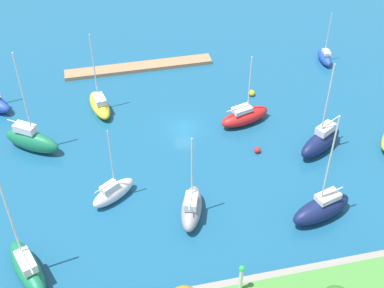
% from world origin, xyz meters
% --- Properties ---
extents(water, '(160.00, 160.00, 0.00)m').
position_xyz_m(water, '(0.00, 0.00, 0.00)').
color(water, '#19567F').
rests_on(water, ground).
extents(pier_dock, '(22.71, 2.44, 0.57)m').
position_xyz_m(pier_dock, '(3.65, -16.14, 0.29)').
color(pier_dock, '#997A56').
rests_on(pier_dock, ground).
extents(harbor_beacon, '(0.56, 0.56, 3.73)m').
position_xyz_m(harbor_beacon, '(0.17, 26.63, 3.18)').
color(harbor_beacon, silver).
rests_on(harbor_beacon, breakwater).
extents(sailboat_green_along_channel, '(7.59, 6.15, 14.16)m').
position_xyz_m(sailboat_green_along_channel, '(19.52, -0.03, 1.57)').
color(sailboat_green_along_channel, '#19724C').
rests_on(sailboat_green_along_channel, water).
extents(sailboat_yellow_near_pier, '(3.43, 6.82, 11.75)m').
position_xyz_m(sailboat_yellow_near_pier, '(10.49, -6.35, 1.13)').
color(sailboat_yellow_near_pier, yellow).
rests_on(sailboat_yellow_near_pier, water).
extents(sailboat_blue_lone_north, '(1.90, 4.71, 8.27)m').
position_xyz_m(sailboat_blue_lone_north, '(-25.05, -11.65, 0.95)').
color(sailboat_blue_lone_north, '#2347B2').
rests_on(sailboat_blue_lone_north, water).
extents(sailboat_navy_center_basin, '(7.84, 4.51, 14.21)m').
position_xyz_m(sailboat_navy_center_basin, '(-11.44, 18.74, 1.46)').
color(sailboat_navy_center_basin, '#141E4C').
rests_on(sailboat_navy_center_basin, water).
extents(sailboat_white_lone_south, '(5.75, 4.64, 9.89)m').
position_xyz_m(sailboat_white_lone_south, '(10.48, 11.01, 1.14)').
color(sailboat_white_lone_south, white).
rests_on(sailboat_white_lone_south, water).
extents(sailboat_red_by_breakwater, '(7.52, 4.30, 10.17)m').
position_xyz_m(sailboat_red_by_breakwater, '(-8.24, 0.59, 1.18)').
color(sailboat_red_by_breakwater, red).
rests_on(sailboat_red_by_breakwater, water).
extents(sailboat_gray_far_north, '(4.16, 6.87, 10.90)m').
position_xyz_m(sailboat_gray_far_north, '(2.38, 15.49, 1.38)').
color(sailboat_gray_far_north, gray).
rests_on(sailboat_gray_far_north, water).
extents(sailboat_green_east_end, '(4.95, 8.19, 13.72)m').
position_xyz_m(sailboat_green_east_end, '(19.80, 19.83, 1.46)').
color(sailboat_green_east_end, '#19724C').
rests_on(sailboat_green_east_end, water).
extents(sailboat_navy_mid_basin, '(7.42, 5.72, 12.90)m').
position_xyz_m(sailboat_navy_mid_basin, '(-15.91, 8.07, 1.51)').
color(sailboat_navy_mid_basin, '#141E4C').
rests_on(sailboat_navy_mid_basin, water).
extents(mooring_buoy_red, '(0.81, 0.81, 0.81)m').
position_xyz_m(mooring_buoy_red, '(-8.09, 6.78, 0.40)').
color(mooring_buoy_red, red).
rests_on(mooring_buoy_red, water).
extents(mooring_buoy_yellow, '(0.89, 0.89, 0.89)m').
position_xyz_m(mooring_buoy_yellow, '(-11.17, -5.35, 0.45)').
color(mooring_buoy_yellow, yellow).
rests_on(mooring_buoy_yellow, water).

